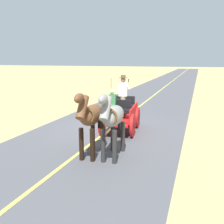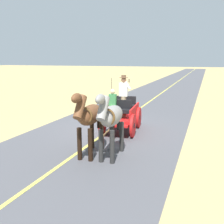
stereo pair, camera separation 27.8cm
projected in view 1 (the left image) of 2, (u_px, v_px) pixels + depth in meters
name	position (u px, v px, depth m)	size (l,w,h in m)	color
ground_plane	(111.00, 128.00, 11.55)	(200.00, 200.00, 0.00)	tan
road_surface	(111.00, 128.00, 11.55)	(6.58, 160.00, 0.01)	#4C4C51
road_centre_stripe	(111.00, 128.00, 11.55)	(0.12, 160.00, 0.00)	#DBCC4C
horse_drawn_carriage	(121.00, 113.00, 10.94)	(1.65, 4.52, 2.50)	red
horse_near_side	(113.00, 118.00, 7.87)	(0.65, 2.13, 2.21)	gray
horse_off_side	(91.00, 117.00, 8.03)	(0.68, 2.14, 2.21)	brown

